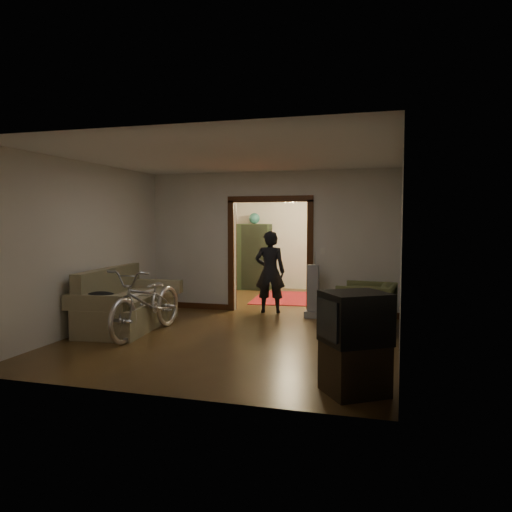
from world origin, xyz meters
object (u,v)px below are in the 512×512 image
at_px(person, 270,272).
at_px(desk, 344,277).
at_px(sofa, 129,298).
at_px(locker, 254,257).
at_px(armchair, 366,306).
at_px(bicycle, 148,301).

xyz_separation_m(person, desk, (1.13, 3.18, -0.42)).
bearing_deg(desk, sofa, -106.24).
relative_size(locker, desk, 1.61).
relative_size(sofa, armchair, 2.47).
bearing_deg(armchair, desk, -162.13).
relative_size(sofa, locker, 1.26).
relative_size(armchair, person, 0.55).
bearing_deg(bicycle, armchair, 23.08).
height_order(person, locker, locker).
height_order(bicycle, locker, locker).
height_order(sofa, armchair, sofa).
distance_m(sofa, desk, 6.04).
bearing_deg(bicycle, locker, 90.43).
bearing_deg(locker, desk, -2.09).
relative_size(person, desk, 1.51).
bearing_deg(desk, locker, -164.32).
bearing_deg(locker, bicycle, -94.47).
bearing_deg(armchair, locker, -136.14).
xyz_separation_m(bicycle, armchair, (3.36, 1.29, -0.14)).
relative_size(armchair, locker, 0.51).
height_order(armchair, person, person).
bearing_deg(person, desk, -120.07).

